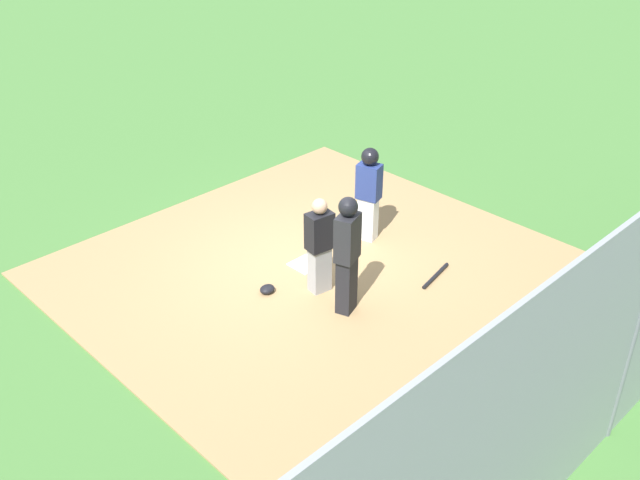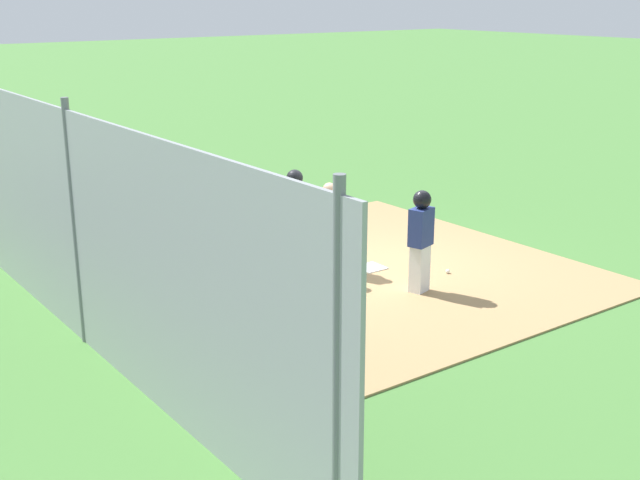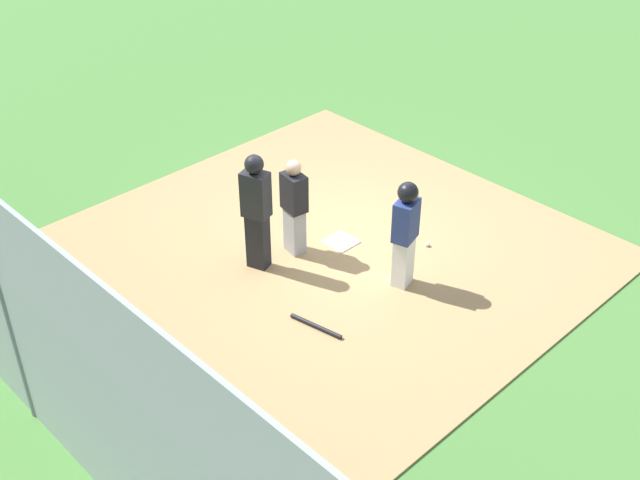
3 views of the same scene
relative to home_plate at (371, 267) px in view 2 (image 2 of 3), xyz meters
The scene contains 10 objects.
ground_plane 0.04m from the home_plate, ahead, with size 140.00×140.00×0.00m, color #477A38.
dirt_infield 0.03m from the home_plate, ahead, with size 7.20×6.40×0.03m, color #A88456.
home_plate is the anchor object (origin of this frame).
catcher 1.08m from the home_plate, 116.75° to the right, with size 0.42×0.31×1.55m.
umpire 1.67m from the home_plate, 107.92° to the right, with size 0.44×0.37×1.83m.
runner 1.64m from the home_plate, ahead, with size 0.36×0.44×1.66m.
baseball_bat 2.07m from the home_plate, 54.63° to the right, with size 0.06×0.06×0.81m, color black.
catcher_mask 0.97m from the home_plate, behind, with size 0.24×0.20×0.12m, color black.
baseball 1.33m from the home_plate, 41.26° to the left, with size 0.07×0.07×0.07m, color white.
backstop_fence 5.36m from the home_plate, 90.00° to the right, with size 12.00×0.10×3.35m.
Camera 2 is at (10.37, -8.75, 4.63)m, focal length 46.20 mm.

